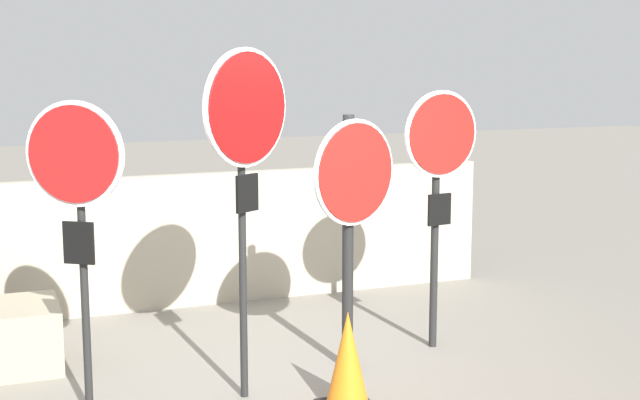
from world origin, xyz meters
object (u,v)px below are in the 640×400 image
stop_sign_0 (76,184)px  stop_sign_3 (440,162)px  stop_sign_2 (353,197)px  stop_sign_1 (246,135)px  traffic_cone_0 (348,360)px

stop_sign_0 → stop_sign_3: 3.01m
stop_sign_2 → stop_sign_3: 0.93m
stop_sign_2 → stop_sign_3: stop_sign_3 is taller
stop_sign_0 → stop_sign_2: 2.12m
stop_sign_0 → stop_sign_1: bearing=30.7°
stop_sign_3 → traffic_cone_0: (-1.22, -0.94, -1.25)m
stop_sign_1 → stop_sign_2: size_ratio=1.25×
stop_sign_0 → stop_sign_3: bearing=43.0°
traffic_cone_0 → stop_sign_1: bearing=144.9°
stop_sign_0 → stop_sign_2: size_ratio=1.08×
stop_sign_1 → stop_sign_3: 1.92m
traffic_cone_0 → stop_sign_0: bearing=164.1°
stop_sign_3 → traffic_cone_0: 1.99m
stop_sign_3 → traffic_cone_0: stop_sign_3 is taller
stop_sign_2 → traffic_cone_0: (-0.34, -0.72, -1.04)m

